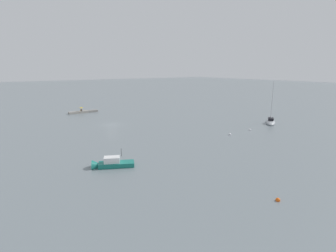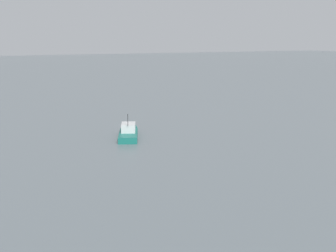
{
  "view_description": "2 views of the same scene",
  "coord_description": "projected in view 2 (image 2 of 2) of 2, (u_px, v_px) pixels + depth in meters",
  "views": [
    {
      "loc": [
        25.79,
        60.12,
        13.77
      ],
      "look_at": [
        -3.32,
        19.2,
        2.72
      ],
      "focal_mm": 28.34,
      "sensor_mm": 36.0,
      "label": 1
    },
    {
      "loc": [
        -29.53,
        45.12,
        9.89
      ],
      "look_at": [
        7.11,
        24.43,
        1.75
      ],
      "focal_mm": 48.37,
      "sensor_mm": 36.0,
      "label": 2
    }
  ],
  "objects": [
    {
      "name": "motorboat_teal_far",
      "position": [
        129.0,
        133.0,
        46.35
      ],
      "size": [
        6.06,
        4.22,
        3.3
      ],
      "rotation": [
        0.0,
        0.0,
        4.25
      ],
      "color": "#197266",
      "rests_on": "ground_plane"
    }
  ]
}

